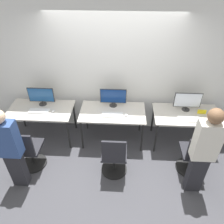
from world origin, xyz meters
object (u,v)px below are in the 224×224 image
object	(u,v)px
keyboard_left	(39,111)
mouse_right	(203,119)
monitor_right	(188,101)
mouse_left	(53,111)
monitor_center	(113,97)
keyboard_right	(189,119)
office_chair_right	(193,156)
person_right	(204,150)
person_left	(10,148)
keyboard_center	(112,115)
monitor_left	(41,96)
mouse_center	(126,115)
office_chair_left	(29,152)
office_chair_center	(114,158)

from	to	relation	value
keyboard_left	mouse_right	world-z (taller)	mouse_right
monitor_right	mouse_right	size ratio (longest dim) A/B	5.89
monitor_right	mouse_right	xyz separation A→B (m)	(0.26, -0.31, -0.19)
mouse_left	monitor_center	distance (m)	1.23
keyboard_right	mouse_right	xyz separation A→B (m)	(0.26, 0.01, 0.01)
keyboard_left	office_chair_right	world-z (taller)	office_chair_right
mouse_right	person_right	size ratio (longest dim) A/B	0.05
keyboard_left	monitor_right	distance (m)	2.94
keyboard_left	monitor_center	distance (m)	1.50
person_left	mouse_right	bearing A→B (deg)	17.65
keyboard_left	keyboard_right	size ratio (longest dim) A/B	1.00
keyboard_left	keyboard_center	bearing A→B (deg)	-1.82
monitor_left	mouse_center	bearing A→B (deg)	-9.76
mouse_left	monitor_center	size ratio (longest dim) A/B	0.17
monitor_left	keyboard_left	xyz separation A→B (m)	(0.00, -0.25, -0.20)
keyboard_left	office_chair_left	size ratio (longest dim) A/B	0.44
person_left	office_chair_right	xyz separation A→B (m)	(3.01, 0.42, -0.47)
mouse_left	keyboard_right	distance (m)	2.64
monitor_center	keyboard_center	bearing A→B (deg)	-90.00
mouse_left	monitor_right	world-z (taller)	monitor_right
monitor_right	mouse_right	bearing A→B (deg)	-50.33
person_left	person_right	bearing A→B (deg)	1.07
keyboard_right	mouse_right	bearing A→B (deg)	3.04
monitor_left	office_chair_center	world-z (taller)	monitor_left
keyboard_center	person_right	world-z (taller)	person_right
keyboard_center	keyboard_right	distance (m)	1.46
office_chair_left	keyboard_center	size ratio (longest dim) A/B	2.26
keyboard_left	person_right	world-z (taller)	person_right
mouse_left	mouse_center	size ratio (longest dim) A/B	1.00
mouse_center	keyboard_right	xyz separation A→B (m)	(1.20, -0.06, -0.01)
monitor_right	person_right	xyz separation A→B (m)	(-0.04, -1.29, -0.03)
mouse_center	monitor_right	world-z (taller)	monitor_right
monitor_left	monitor_right	world-z (taller)	same
keyboard_center	mouse_center	size ratio (longest dim) A/B	4.51
monitor_right	office_chair_right	world-z (taller)	monitor_right
monitor_right	keyboard_left	bearing A→B (deg)	-175.63
keyboard_center	office_chair_left	bearing A→B (deg)	-154.22
office_chair_right	mouse_left	bearing A→B (deg)	165.02
office_chair_left	office_chair_right	xyz separation A→B (m)	(2.95, 0.06, 0.00)
monitor_left	mouse_center	xyz separation A→B (m)	(1.73, -0.30, -0.19)
office_chair_left	office_chair_center	distance (m)	1.55
monitor_center	mouse_center	xyz separation A→B (m)	(0.27, -0.33, -0.19)
person_left	mouse_center	size ratio (longest dim) A/B	17.42
office_chair_left	office_chair_right	world-z (taller)	same
mouse_right	mouse_center	bearing A→B (deg)	178.28
monitor_left	keyboard_left	world-z (taller)	monitor_left
office_chair_left	keyboard_right	xyz separation A→B (m)	(2.94, 0.65, 0.36)
office_chair_left	mouse_right	xyz separation A→B (m)	(3.20, 0.67, 0.37)
office_chair_center	keyboard_right	xyz separation A→B (m)	(1.39, 0.71, 0.36)
person_right	office_chair_right	bearing A→B (deg)	81.70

